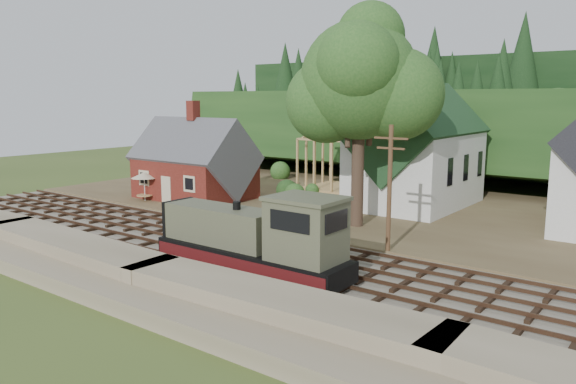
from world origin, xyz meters
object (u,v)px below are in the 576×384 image
Objects in this scene: car_blue at (308,203)px; patio_set at (144,176)px; locomotive at (257,241)px; car_green at (174,183)px.

car_blue is 15.58m from patio_set.
locomotive reaches higher than car_blue.
patio_set is (-22.02, 10.17, 0.44)m from locomotive.
locomotive is at bearing -88.03° from car_blue.
car_green is 7.30m from patio_set.
car_green is (-17.81, 1.21, -0.12)m from car_blue.
car_blue is at bearing -118.32° from car_green.
car_green is at bearing 152.31° from car_blue.
car_blue is at bearing 115.78° from locomotive.
patio_set is at bearing 175.59° from car_blue.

